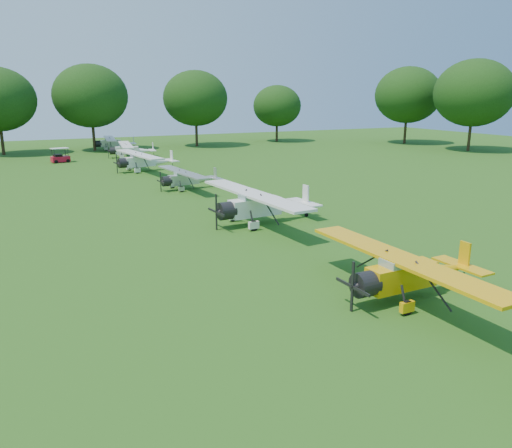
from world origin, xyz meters
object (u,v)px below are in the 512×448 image
at_px(aircraft_2, 411,271).
at_px(aircraft_6, 130,149).
at_px(aircraft_5, 144,160).
at_px(aircraft_7, 114,142).
at_px(aircraft_4, 188,178).
at_px(aircraft_3, 262,203).
at_px(golf_cart, 60,158).

bearing_deg(aircraft_2, aircraft_6, 88.79).
height_order(aircraft_2, aircraft_5, aircraft_5).
bearing_deg(aircraft_6, aircraft_7, 98.45).
height_order(aircraft_4, aircraft_7, aircraft_7).
distance_m(aircraft_4, aircraft_7, 37.01).
relative_size(aircraft_3, aircraft_6, 1.16).
height_order(aircraft_6, aircraft_7, aircraft_6).
distance_m(aircraft_6, golf_cart, 9.30).
xyz_separation_m(aircraft_5, aircraft_6, (1.15, 13.18, -0.10)).
xyz_separation_m(aircraft_6, aircraft_7, (-0.25, 11.12, -0.01)).
xyz_separation_m(aircraft_4, aircraft_7, (-0.10, 37.01, 0.10)).
distance_m(aircraft_2, aircraft_6, 54.15).
bearing_deg(aircraft_6, aircraft_4, -83.15).
relative_size(aircraft_5, golf_cart, 4.69).
bearing_deg(aircraft_7, aircraft_2, -83.08).
bearing_deg(aircraft_5, aircraft_7, 79.71).
distance_m(aircraft_2, golf_cart, 53.68).
height_order(aircraft_3, aircraft_6, aircraft_3).
relative_size(aircraft_4, aircraft_5, 0.83).
height_order(aircraft_3, aircraft_4, aircraft_3).
bearing_deg(aircraft_3, aircraft_5, 88.65).
bearing_deg(aircraft_4, aircraft_5, 88.76).
height_order(aircraft_3, aircraft_5, aircraft_3).
bearing_deg(aircraft_3, aircraft_4, 87.65).
relative_size(aircraft_3, aircraft_4, 1.29).
distance_m(aircraft_3, aircraft_7, 51.15).
relative_size(aircraft_6, golf_cart, 4.31).
relative_size(aircraft_2, aircraft_7, 1.05).
bearing_deg(aircraft_7, aircraft_5, -85.89).
relative_size(aircraft_5, aircraft_7, 1.09).
bearing_deg(golf_cart, aircraft_6, -3.96).
height_order(aircraft_3, golf_cart, aircraft_3).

